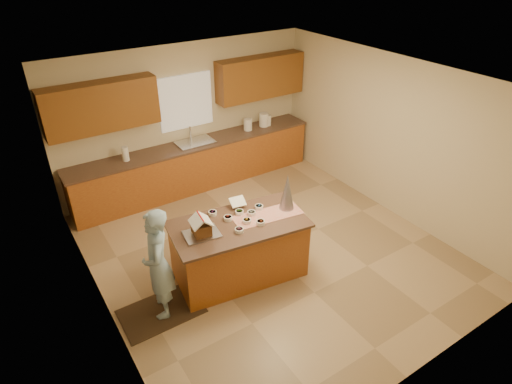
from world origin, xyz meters
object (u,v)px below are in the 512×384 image
boy (158,265)px  gingerbread_house (201,227)px  island_base (239,250)px  tinsel_tree (287,192)px

boy → gingerbread_house: bearing=118.6°
boy → island_base: bearing=113.6°
island_base → gingerbread_house: (-0.55, 0.03, 0.60)m
island_base → boy: size_ratio=1.16×
island_base → gingerbread_house: 0.81m
island_base → boy: bearing=-168.7°
island_base → tinsel_tree: size_ratio=3.27×
gingerbread_house → tinsel_tree: bearing=-3.8°
boy → gingerbread_house: boy is taller
island_base → gingerbread_house: gingerbread_house is taller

